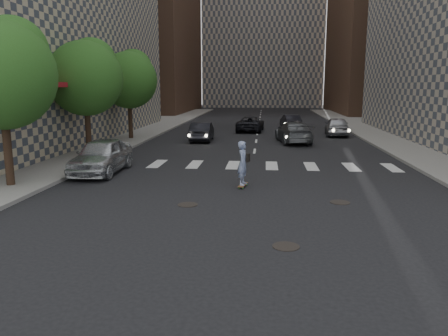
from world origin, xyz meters
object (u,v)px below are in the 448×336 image
object	(u,v)px
tree_a	(4,70)
silver_sedan	(102,156)
traffic_car_b	(294,132)
traffic_car_c	(250,124)
tree_b	(87,75)
tree_c	(130,77)
skateboarder	(243,163)
traffic_car_a	(202,132)
traffic_car_d	(337,126)
traffic_car_e	(290,122)

from	to	relation	value
tree_a	silver_sedan	bearing A→B (deg)	53.09
traffic_car_b	traffic_car_c	xyz separation A→B (m)	(-3.36, 7.55, -0.08)
tree_b	traffic_car_c	bearing A→B (deg)	59.43
tree_b	tree_c	world-z (taller)	same
skateboarder	tree_c	bearing A→B (deg)	132.32
traffic_car_a	traffic_car_b	xyz separation A→B (m)	(6.70, -0.30, 0.05)
tree_b	tree_c	xyz separation A→B (m)	(0.00, 8.00, 0.00)
traffic_car_d	traffic_car_e	distance (m)	6.74
tree_b	traffic_car_d	xyz separation A→B (m)	(15.95, 12.12, -3.88)
skateboarder	traffic_car_d	world-z (taller)	skateboarder
tree_a	traffic_car_d	bearing A→B (deg)	51.58
skateboarder	traffic_car_b	world-z (taller)	skateboarder
traffic_car_a	tree_a	bearing A→B (deg)	69.08
silver_sedan	traffic_car_c	size ratio (longest dim) A/B	1.00
traffic_car_c	traffic_car_e	xyz separation A→B (m)	(3.73, 3.04, -0.01)
traffic_car_d	traffic_car_b	bearing A→B (deg)	56.73
silver_sedan	traffic_car_d	size ratio (longest dim) A/B	1.07
skateboarder	traffic_car_e	xyz separation A→B (m)	(3.28, 24.94, -0.32)
traffic_car_a	traffic_car_c	xyz separation A→B (m)	(3.33, 7.25, -0.03)
skateboarder	traffic_car_a	xyz separation A→B (m)	(-3.77, 14.65, -0.29)
traffic_car_b	tree_a	bearing A→B (deg)	44.03
tree_b	traffic_car_c	world-z (taller)	tree_b
tree_a	silver_sedan	xyz separation A→B (m)	(2.45, 3.27, -3.83)
tree_a	tree_b	size ratio (longest dim) A/B	1.00
traffic_car_b	traffic_car_e	bearing A→B (deg)	-99.51
skateboarder	silver_sedan	distance (m)	7.15
traffic_car_a	traffic_car_d	xyz separation A→B (m)	(10.51, 4.50, 0.07)
tree_c	traffic_car_b	xyz separation A→B (m)	(12.14, -0.69, -3.90)
traffic_car_c	traffic_car_d	distance (m)	7.68
traffic_car_a	traffic_car_e	world-z (taller)	traffic_car_a
tree_c	traffic_car_a	size ratio (longest dim) A/B	1.57
tree_a	tree_b	xyz separation A→B (m)	(0.00, 8.00, 0.00)
tree_b	traffic_car_e	size ratio (longest dim) A/B	1.65
skateboarder	traffic_car_a	size ratio (longest dim) A/B	0.44
traffic_car_e	traffic_car_d	bearing A→B (deg)	112.83
tree_a	skateboarder	size ratio (longest dim) A/B	3.52
tree_b	skateboarder	distance (m)	12.16
skateboarder	traffic_car_d	distance (m)	20.30
tree_a	traffic_car_e	distance (m)	29.04
silver_sedan	traffic_car_e	bearing A→B (deg)	65.31
traffic_car_b	traffic_car_d	bearing A→B (deg)	-135.98
silver_sedan	traffic_car_e	world-z (taller)	silver_sedan
traffic_car_b	traffic_car_c	bearing A→B (deg)	-73.53
traffic_car_e	tree_a	bearing A→B (deg)	56.29
tree_a	traffic_car_b	xyz separation A→B (m)	(12.14, 15.31, -3.90)
tree_a	silver_sedan	distance (m)	5.60
traffic_car_b	traffic_car_e	size ratio (longest dim) A/B	1.28
skateboarder	traffic_car_e	size ratio (longest dim) A/B	0.47
traffic_car_c	traffic_car_d	bearing A→B (deg)	162.52
tree_b	tree_a	bearing A→B (deg)	-90.00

